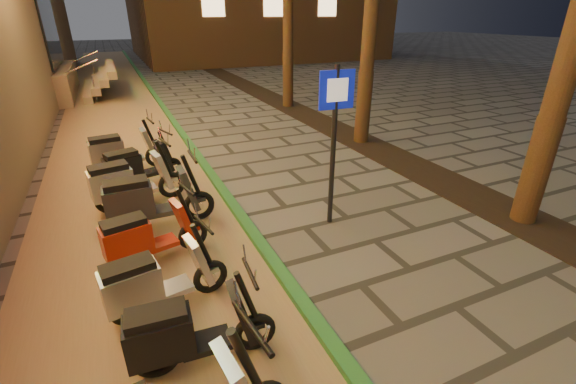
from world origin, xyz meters
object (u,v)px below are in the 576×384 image
scooter_8 (144,237)px  scooter_9 (147,201)px  scooter_11 (136,167)px  scooter_12 (119,152)px  scooter_10 (127,182)px  scooter_6 (185,334)px  scooter_7 (152,282)px  pedestrian_sign (335,126)px

scooter_8 → scooter_9: (0.16, 1.02, 0.08)m
scooter_9 → scooter_11: size_ratio=1.11×
scooter_11 → scooter_12: scooter_12 is taller
scooter_10 → scooter_12: bearing=80.6°
scooter_12 → scooter_6: bearing=-94.3°
scooter_8 → scooter_11: size_ratio=0.96×
scooter_10 → scooter_11: size_ratio=1.08×
scooter_12 → scooter_7: bearing=-95.9°
scooter_8 → scooter_10: bearing=80.3°
pedestrian_sign → scooter_10: size_ratio=1.55×
scooter_11 → scooter_10: bearing=-121.7°
scooter_11 → scooter_12: (-0.26, 1.06, 0.02)m
scooter_9 → scooter_10: bearing=103.9°
pedestrian_sign → scooter_11: size_ratio=1.68×
scooter_10 → scooter_12: size_ratio=1.03×
scooter_9 → scooter_10: 1.01m
pedestrian_sign → scooter_12: 5.15m
scooter_6 → scooter_7: bearing=105.6°
pedestrian_sign → scooter_8: 3.26m
scooter_7 → scooter_9: scooter_9 is taller
pedestrian_sign → scooter_8: bearing=-176.7°
scooter_8 → scooter_12: scooter_12 is taller
pedestrian_sign → scooter_12: (-3.15, 3.90, -1.20)m
scooter_8 → scooter_11: bearing=75.2°
pedestrian_sign → scooter_6: (-2.84, -2.05, -1.25)m
scooter_7 → scooter_9: bearing=75.5°
scooter_7 → scooter_11: 3.94m
pedestrian_sign → scooter_12: pedestrian_sign is taller
pedestrian_sign → scooter_6: pedestrian_sign is taller
pedestrian_sign → scooter_8: size_ratio=1.76×
scooter_11 → scooter_7: bearing=-109.6°
scooter_12 → scooter_11: bearing=-83.7°
pedestrian_sign → scooter_6: 3.71m
scooter_6 → scooter_8: scooter_8 is taller
scooter_6 → scooter_11: (-0.06, 4.89, 0.03)m
scooter_6 → scooter_8: bearing=99.1°
scooter_8 → scooter_10: scooter_10 is taller
scooter_6 → scooter_11: 4.89m
scooter_11 → scooter_12: bearing=86.0°
scooter_9 → scooter_7: bearing=-95.0°
scooter_6 → scooter_8: (-0.18, 2.04, 0.00)m
scooter_8 → scooter_12: size_ratio=0.91×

